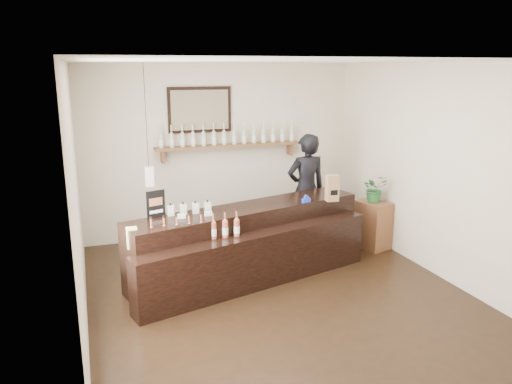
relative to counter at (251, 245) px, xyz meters
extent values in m
plane|color=black|center=(0.15, -0.58, -0.44)|extent=(5.00, 5.00, 0.00)
plane|color=beige|center=(0.15, 1.92, 0.96)|extent=(4.50, 0.00, 4.50)
plane|color=beige|center=(0.15, -3.08, 0.96)|extent=(4.50, 0.00, 4.50)
plane|color=beige|center=(-2.10, -0.58, 0.96)|extent=(0.00, 5.00, 5.00)
plane|color=beige|center=(2.40, -0.58, 0.96)|extent=(0.00, 5.00, 5.00)
plane|color=white|center=(0.15, -0.58, 2.36)|extent=(5.00, 5.00, 0.00)
cube|color=brown|center=(0.25, 1.79, 1.06)|extent=(2.40, 0.25, 0.04)
cube|color=brown|center=(-0.83, 1.82, 0.94)|extent=(0.04, 0.20, 0.20)
cube|color=brown|center=(1.33, 1.82, 0.94)|extent=(0.04, 0.20, 0.20)
cube|color=black|center=(-0.20, 1.89, 1.64)|extent=(1.02, 0.04, 0.72)
cube|color=#4A4030|center=(-0.20, 1.87, 1.64)|extent=(0.92, 0.01, 0.62)
cube|color=white|center=(-1.15, 1.02, 0.81)|extent=(0.12, 0.12, 0.28)
cylinder|color=black|center=(-1.15, 1.02, 1.65)|extent=(0.01, 0.01, 1.41)
cylinder|color=#B2C8A7|center=(-0.85, 1.79, 1.18)|extent=(0.07, 0.07, 0.20)
cone|color=#B2C8A7|center=(-0.85, 1.79, 1.31)|extent=(0.07, 0.07, 0.05)
cylinder|color=#B2C8A7|center=(-0.85, 1.79, 1.37)|extent=(0.02, 0.02, 0.07)
cylinder|color=gold|center=(-0.85, 1.79, 1.42)|extent=(0.03, 0.03, 0.02)
cylinder|color=white|center=(-0.85, 1.79, 1.16)|extent=(0.07, 0.07, 0.09)
cylinder|color=#B2C8A7|center=(-0.69, 1.79, 1.18)|extent=(0.07, 0.07, 0.20)
cone|color=#B2C8A7|center=(-0.69, 1.79, 1.31)|extent=(0.07, 0.07, 0.05)
cylinder|color=#B2C8A7|center=(-0.69, 1.79, 1.37)|extent=(0.02, 0.02, 0.07)
cylinder|color=gold|center=(-0.69, 1.79, 1.42)|extent=(0.03, 0.03, 0.02)
cylinder|color=white|center=(-0.69, 1.79, 1.16)|extent=(0.07, 0.07, 0.09)
cylinder|color=#B2C8A7|center=(-0.52, 1.79, 1.18)|extent=(0.07, 0.07, 0.20)
cone|color=#B2C8A7|center=(-0.52, 1.79, 1.31)|extent=(0.07, 0.07, 0.05)
cylinder|color=#B2C8A7|center=(-0.52, 1.79, 1.37)|extent=(0.02, 0.02, 0.07)
cylinder|color=gold|center=(-0.52, 1.79, 1.42)|extent=(0.03, 0.03, 0.02)
cylinder|color=white|center=(-0.52, 1.79, 1.16)|extent=(0.07, 0.07, 0.09)
cylinder|color=#B2C8A7|center=(-0.35, 1.79, 1.18)|extent=(0.07, 0.07, 0.20)
cone|color=#B2C8A7|center=(-0.35, 1.79, 1.31)|extent=(0.07, 0.07, 0.05)
cylinder|color=#B2C8A7|center=(-0.35, 1.79, 1.37)|extent=(0.02, 0.02, 0.07)
cylinder|color=gold|center=(-0.35, 1.79, 1.42)|extent=(0.03, 0.03, 0.02)
cylinder|color=white|center=(-0.35, 1.79, 1.16)|extent=(0.07, 0.07, 0.09)
cylinder|color=#B2C8A7|center=(-0.18, 1.79, 1.18)|extent=(0.07, 0.07, 0.20)
cone|color=#B2C8A7|center=(-0.18, 1.79, 1.31)|extent=(0.07, 0.07, 0.05)
cylinder|color=#B2C8A7|center=(-0.18, 1.79, 1.37)|extent=(0.02, 0.02, 0.07)
cylinder|color=gold|center=(-0.18, 1.79, 1.42)|extent=(0.03, 0.03, 0.02)
cylinder|color=white|center=(-0.18, 1.79, 1.16)|extent=(0.07, 0.07, 0.09)
cylinder|color=#B2C8A7|center=(-0.01, 1.79, 1.18)|extent=(0.07, 0.07, 0.20)
cone|color=#B2C8A7|center=(-0.01, 1.79, 1.31)|extent=(0.07, 0.07, 0.05)
cylinder|color=#B2C8A7|center=(-0.01, 1.79, 1.37)|extent=(0.02, 0.02, 0.07)
cylinder|color=gold|center=(-0.01, 1.79, 1.42)|extent=(0.03, 0.03, 0.02)
cylinder|color=white|center=(-0.01, 1.79, 1.16)|extent=(0.07, 0.07, 0.09)
cylinder|color=#B2C8A7|center=(0.16, 1.79, 1.18)|extent=(0.07, 0.07, 0.20)
cone|color=#B2C8A7|center=(0.16, 1.79, 1.31)|extent=(0.07, 0.07, 0.05)
cylinder|color=#B2C8A7|center=(0.16, 1.79, 1.37)|extent=(0.02, 0.02, 0.07)
cylinder|color=gold|center=(0.16, 1.79, 1.42)|extent=(0.03, 0.03, 0.02)
cylinder|color=white|center=(0.16, 1.79, 1.16)|extent=(0.07, 0.07, 0.09)
cylinder|color=#B2C8A7|center=(0.33, 1.79, 1.18)|extent=(0.07, 0.07, 0.20)
cone|color=#B2C8A7|center=(0.33, 1.79, 1.31)|extent=(0.07, 0.07, 0.05)
cylinder|color=#B2C8A7|center=(0.33, 1.79, 1.37)|extent=(0.02, 0.02, 0.07)
cylinder|color=gold|center=(0.33, 1.79, 1.42)|extent=(0.03, 0.03, 0.02)
cylinder|color=white|center=(0.33, 1.79, 1.16)|extent=(0.07, 0.07, 0.09)
cylinder|color=#B2C8A7|center=(0.50, 1.79, 1.18)|extent=(0.07, 0.07, 0.20)
cone|color=#B2C8A7|center=(0.50, 1.79, 1.31)|extent=(0.07, 0.07, 0.05)
cylinder|color=#B2C8A7|center=(0.50, 1.79, 1.37)|extent=(0.02, 0.02, 0.07)
cylinder|color=gold|center=(0.50, 1.79, 1.42)|extent=(0.03, 0.03, 0.02)
cylinder|color=white|center=(0.50, 1.79, 1.16)|extent=(0.07, 0.07, 0.09)
cylinder|color=#B2C8A7|center=(0.67, 1.79, 1.18)|extent=(0.07, 0.07, 0.20)
cone|color=#B2C8A7|center=(0.67, 1.79, 1.31)|extent=(0.07, 0.07, 0.05)
cylinder|color=#B2C8A7|center=(0.67, 1.79, 1.37)|extent=(0.02, 0.02, 0.07)
cylinder|color=gold|center=(0.67, 1.79, 1.42)|extent=(0.03, 0.03, 0.02)
cylinder|color=white|center=(0.67, 1.79, 1.16)|extent=(0.07, 0.07, 0.09)
cylinder|color=#B2C8A7|center=(0.84, 1.79, 1.18)|extent=(0.07, 0.07, 0.20)
cone|color=#B2C8A7|center=(0.84, 1.79, 1.31)|extent=(0.07, 0.07, 0.05)
cylinder|color=#B2C8A7|center=(0.84, 1.79, 1.37)|extent=(0.02, 0.02, 0.07)
cylinder|color=gold|center=(0.84, 1.79, 1.42)|extent=(0.03, 0.03, 0.02)
cylinder|color=white|center=(0.84, 1.79, 1.16)|extent=(0.07, 0.07, 0.09)
cylinder|color=#B2C8A7|center=(1.01, 1.79, 1.18)|extent=(0.07, 0.07, 0.20)
cone|color=#B2C8A7|center=(1.01, 1.79, 1.31)|extent=(0.07, 0.07, 0.05)
cylinder|color=#B2C8A7|center=(1.01, 1.79, 1.37)|extent=(0.02, 0.02, 0.07)
cylinder|color=gold|center=(1.01, 1.79, 1.42)|extent=(0.03, 0.03, 0.02)
cylinder|color=white|center=(1.01, 1.79, 1.16)|extent=(0.07, 0.07, 0.09)
cylinder|color=#B2C8A7|center=(1.18, 1.79, 1.18)|extent=(0.07, 0.07, 0.20)
cone|color=#B2C8A7|center=(1.18, 1.79, 1.31)|extent=(0.07, 0.07, 0.05)
cylinder|color=#B2C8A7|center=(1.18, 1.79, 1.37)|extent=(0.02, 0.02, 0.07)
cylinder|color=gold|center=(1.18, 1.79, 1.42)|extent=(0.03, 0.03, 0.02)
cylinder|color=white|center=(1.18, 1.79, 1.16)|extent=(0.07, 0.07, 0.09)
cylinder|color=#B2C8A7|center=(1.35, 1.79, 1.18)|extent=(0.07, 0.07, 0.20)
cone|color=#B2C8A7|center=(1.35, 1.79, 1.31)|extent=(0.07, 0.07, 0.05)
cylinder|color=#B2C8A7|center=(1.35, 1.79, 1.37)|extent=(0.02, 0.02, 0.07)
cylinder|color=gold|center=(1.35, 1.79, 1.42)|extent=(0.03, 0.03, 0.02)
cylinder|color=white|center=(1.35, 1.79, 1.16)|extent=(0.07, 0.07, 0.09)
cube|color=black|center=(0.01, 0.12, 0.03)|extent=(3.39, 1.42, 0.94)
cube|color=black|center=(0.01, -0.32, -0.09)|extent=(3.32, 1.13, 0.71)
cube|color=white|center=(-0.93, -0.09, 0.52)|extent=(0.10, 0.04, 0.05)
cube|color=white|center=(-0.58, -0.09, 0.52)|extent=(0.10, 0.04, 0.05)
cube|color=#E4E88D|center=(-1.55, -0.32, 0.33)|extent=(0.12, 0.12, 0.12)
cube|color=#E4E88D|center=(-1.55, -0.32, 0.45)|extent=(0.12, 0.12, 0.12)
cube|color=#B2C8A7|center=(-1.03, 0.07, 0.56)|extent=(0.08, 0.08, 0.13)
cube|color=beige|center=(-1.03, 0.03, 0.56)|extent=(0.07, 0.00, 0.06)
cylinder|color=black|center=(-1.03, 0.07, 0.64)|extent=(0.02, 0.02, 0.03)
cube|color=#B2C8A7|center=(-0.87, 0.07, 0.56)|extent=(0.08, 0.08, 0.13)
cube|color=beige|center=(-0.87, 0.03, 0.56)|extent=(0.07, 0.00, 0.06)
cylinder|color=black|center=(-0.87, 0.07, 0.64)|extent=(0.02, 0.02, 0.03)
cube|color=#B2C8A7|center=(-0.71, 0.07, 0.56)|extent=(0.08, 0.08, 0.13)
cube|color=beige|center=(-0.71, 0.03, 0.56)|extent=(0.07, 0.00, 0.06)
cylinder|color=black|center=(-0.71, 0.07, 0.64)|extent=(0.02, 0.02, 0.03)
cube|color=#B2C8A7|center=(-0.55, 0.07, 0.56)|extent=(0.08, 0.08, 0.13)
cube|color=beige|center=(-0.55, 0.03, 0.56)|extent=(0.07, 0.00, 0.06)
cylinder|color=black|center=(-0.55, 0.07, 0.64)|extent=(0.02, 0.02, 0.03)
cylinder|color=#9C4D35|center=(-1.32, -0.32, 0.37)|extent=(0.07, 0.07, 0.20)
cone|color=#9C4D35|center=(-1.32, -0.32, 0.50)|extent=(0.07, 0.07, 0.05)
cylinder|color=#9C4D35|center=(-1.32, -0.32, 0.56)|extent=(0.02, 0.02, 0.07)
cylinder|color=black|center=(-1.32, -0.32, 0.60)|extent=(0.03, 0.03, 0.02)
cylinder|color=white|center=(-1.32, -0.32, 0.35)|extent=(0.07, 0.07, 0.09)
cylinder|color=#9C4D35|center=(-1.17, -0.32, 0.37)|extent=(0.07, 0.07, 0.20)
cone|color=#9C4D35|center=(-1.17, -0.32, 0.50)|extent=(0.07, 0.07, 0.05)
cylinder|color=#9C4D35|center=(-1.17, -0.32, 0.56)|extent=(0.02, 0.02, 0.07)
cylinder|color=black|center=(-1.17, -0.32, 0.60)|extent=(0.03, 0.03, 0.02)
cylinder|color=white|center=(-1.17, -0.32, 0.35)|extent=(0.07, 0.07, 0.09)
cylinder|color=#9C4D35|center=(-1.03, -0.32, 0.37)|extent=(0.07, 0.07, 0.20)
cone|color=#9C4D35|center=(-1.03, -0.32, 0.50)|extent=(0.07, 0.07, 0.05)
cylinder|color=#9C4D35|center=(-1.03, -0.32, 0.56)|extent=(0.02, 0.02, 0.07)
cylinder|color=black|center=(-1.03, -0.32, 0.60)|extent=(0.03, 0.03, 0.02)
cylinder|color=white|center=(-1.03, -0.32, 0.35)|extent=(0.07, 0.07, 0.09)
cylinder|color=#9C4D35|center=(-0.88, -0.32, 0.37)|extent=(0.07, 0.07, 0.20)
cone|color=#9C4D35|center=(-0.88, -0.32, 0.50)|extent=(0.07, 0.07, 0.05)
cylinder|color=#9C4D35|center=(-0.88, -0.32, 0.56)|extent=(0.02, 0.02, 0.07)
cylinder|color=black|center=(-0.88, -0.32, 0.60)|extent=(0.03, 0.03, 0.02)
cylinder|color=white|center=(-0.88, -0.32, 0.35)|extent=(0.07, 0.07, 0.09)
cylinder|color=#9C4D35|center=(-0.73, -0.32, 0.37)|extent=(0.07, 0.07, 0.20)
cone|color=#9C4D35|center=(-0.73, -0.32, 0.50)|extent=(0.07, 0.07, 0.05)
cylinder|color=#9C4D35|center=(-0.73, -0.32, 0.56)|extent=(0.02, 0.02, 0.07)
cylinder|color=black|center=(-0.73, -0.32, 0.60)|extent=(0.03, 0.03, 0.02)
cylinder|color=white|center=(-0.73, -0.32, 0.35)|extent=(0.07, 0.07, 0.09)
cylinder|color=#9C4D35|center=(-0.58, -0.32, 0.37)|extent=(0.07, 0.07, 0.20)
cone|color=#9C4D35|center=(-0.58, -0.32, 0.50)|extent=(0.07, 0.07, 0.05)
cylinder|color=#9C4D35|center=(-0.58, -0.32, 0.56)|extent=(0.02, 0.02, 0.07)
cylinder|color=black|center=(-0.58, -0.32, 0.60)|extent=(0.03, 0.03, 0.02)
cylinder|color=white|center=(-0.58, -0.32, 0.35)|extent=(0.07, 0.07, 0.09)
cylinder|color=#9C4D35|center=(-0.44, -0.32, 0.37)|extent=(0.07, 0.07, 0.20)
cone|color=#9C4D35|center=(-0.44, -0.32, 0.50)|extent=(0.07, 0.07, 0.05)
cylinder|color=#9C4D35|center=(-0.44, -0.32, 0.56)|extent=(0.02, 0.02, 0.07)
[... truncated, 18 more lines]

